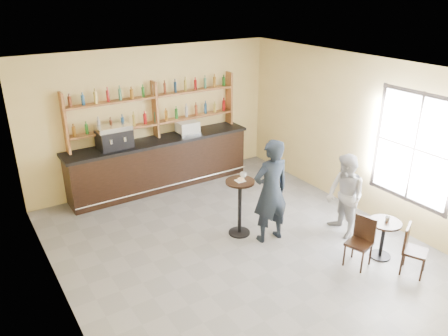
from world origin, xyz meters
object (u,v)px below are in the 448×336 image
chair_west (359,243)px  patron_second (345,196)px  man_main (271,191)px  cafe_table (382,239)px  chair_south (415,251)px  pastry_case (187,128)px  espresso_machine (114,137)px  bar_counter (160,163)px  pedestal_table (240,208)px

chair_west → patron_second: size_ratio=0.54×
man_main → patron_second: man_main is taller
cafe_table → chair_south: 0.61m
chair_west → patron_second: patron_second is taller
pastry_case → cafe_table: bearing=-65.7°
espresso_machine → cafe_table: espresso_machine is taller
cafe_table → espresso_machine: bearing=122.7°
espresso_machine → man_main: (1.74, -3.19, -0.44)m
bar_counter → pedestal_table: (0.35, -2.74, -0.03)m
pedestal_table → patron_second: (1.63, -1.07, 0.25)m
man_main → patron_second: bearing=158.5°
cafe_table → bar_counter: bearing=113.0°
espresso_machine → patron_second: bearing=-55.4°
cafe_table → patron_second: 1.02m
chair_west → chair_south: (0.60, -0.65, -0.01)m
chair_south → patron_second: (-0.07, 1.51, 0.38)m
bar_counter → chair_south: bar_counter is taller
man_main → chair_south: 2.57m
pastry_case → patron_second: patron_second is taller
bar_counter → pedestal_table: bar_counter is taller
bar_counter → chair_west: bearing=-72.7°
pedestal_table → cafe_table: 2.58m
espresso_machine → chair_south: bearing=-63.6°
chair_west → patron_second: 1.08m
cafe_table → pedestal_table: bearing=129.9°
cafe_table → chair_south: size_ratio=0.82×
bar_counter → pedestal_table: bearing=-82.7°
bar_counter → pedestal_table: size_ratio=3.90×
pedestal_table → chair_south: size_ratio=1.31×
bar_counter → man_main: size_ratio=2.20×
man_main → chair_west: bearing=121.0°
bar_counter → chair_west: size_ratio=5.01×
pastry_case → patron_second: 4.04m
chair_south → espresso_machine: bearing=93.7°
espresso_machine → bar_counter: bearing=-3.7°
cafe_table → patron_second: size_ratio=0.43×
espresso_machine → man_main: 3.66m
bar_counter → chair_south: 5.70m
cafe_table → chair_south: chair_south is taller
pastry_case → chair_south: size_ratio=0.59×
pastry_case → patron_second: bearing=-62.6°
pastry_case → chair_west: (0.71, -4.67, -0.89)m
cafe_table → chair_south: (0.05, -0.60, 0.08)m
pastry_case → cafe_table: (1.26, -4.72, -0.98)m
espresso_machine → pedestal_table: bearing=-67.0°
pastry_case → man_main: bearing=-81.2°
espresso_machine → patron_second: size_ratio=0.44×
espresso_machine → pastry_case: bearing=-3.7°
bar_counter → pastry_case: size_ratio=8.66×
espresso_machine → man_main: man_main is taller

